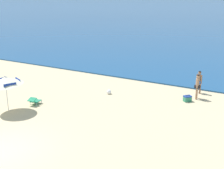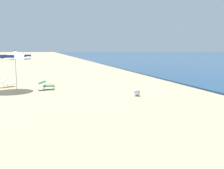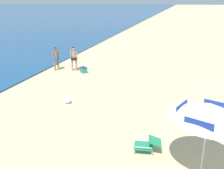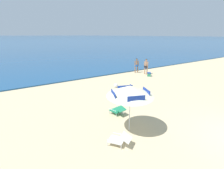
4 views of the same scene
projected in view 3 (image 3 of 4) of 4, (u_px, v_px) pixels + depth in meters
name	position (u px, v px, depth m)	size (l,w,h in m)	color
beach_umbrella_striped_main	(209.00, 111.00, 6.66)	(2.94, 2.95, 2.24)	silver
lounge_chair_under_umbrella	(147.00, 144.00, 8.13)	(0.65, 0.93, 0.50)	#1E7F56
person_standing_near_shore	(56.00, 57.00, 17.68)	(0.44, 0.41, 1.66)	#8C6042
person_standing_beside	(74.00, 57.00, 17.54)	(0.42, 0.51, 1.72)	tan
cooler_box	(84.00, 70.00, 17.24)	(0.59, 0.60, 0.43)	#2D7F5B
beach_ball	(68.00, 100.00, 12.04)	(0.32, 0.32, 0.32)	white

